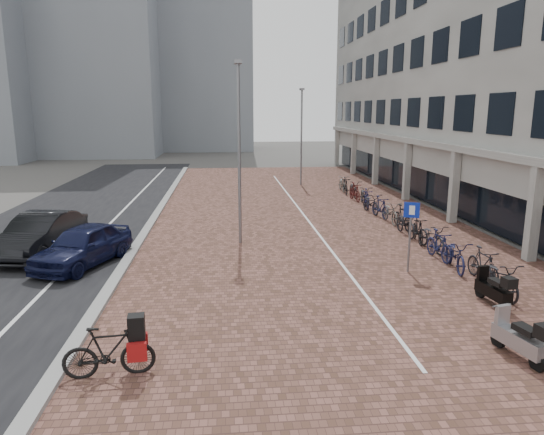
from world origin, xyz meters
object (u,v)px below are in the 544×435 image
Objects in this scene: hero_bike at (109,351)px; scooter_front at (519,337)px; car_navy at (83,245)px; car_dark at (41,234)px; scooter_mid at (493,288)px; parking_sign at (411,226)px.

hero_bike is 8.40m from scooter_front.
car_navy is 7.86m from hero_bike.
scooter_mid is at bearing -14.74° from car_dark.
car_dark is at bearing -171.64° from parking_sign.
car_navy is 2.85× the size of scooter_mid.
car_dark reaches higher than hero_bike.
car_dark is 12.96m from parking_sign.
parking_sign reaches higher than car_navy.
car_dark is at bearing 20.24° from hero_bike.
scooter_mid is (11.91, -4.69, -0.20)m from car_navy.
scooter_front reaches higher than scooter_mid.
car_dark is (-1.87, 1.48, 0.05)m from car_navy.
car_dark is at bearing 163.18° from car_navy.
parking_sign is (-1.27, 2.85, 1.05)m from scooter_mid.
parking_sign is (10.64, -1.84, 0.85)m from car_navy.
car_navy is 2.24× the size of hero_bike.
hero_bike is at bearing -170.28° from scooter_mid.
car_dark is at bearing 149.24° from scooter_mid.
parking_sign is at bearing 80.16° from scooter_front.
parking_sign reaches higher than hero_bike.
hero_bike is at bearing -50.09° from car_navy.
scooter_mid is at bearing -79.31° from hero_bike.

